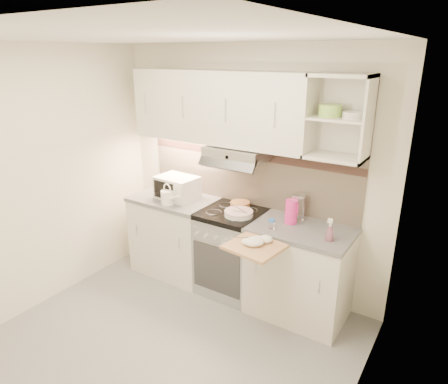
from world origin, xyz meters
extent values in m
plane|color=gray|center=(0.00, 0.00, 0.00)|extent=(3.00, 3.00, 0.00)
cube|color=white|center=(0.00, 1.40, 1.25)|extent=(3.00, 0.04, 2.50)
cube|color=white|center=(-1.50, 0.00, 1.25)|extent=(0.04, 2.80, 2.50)
cube|color=white|center=(1.50, 0.00, 1.25)|extent=(0.04, 2.80, 2.50)
cube|color=white|center=(0.00, 0.00, 2.50)|extent=(3.00, 2.80, 0.04)
cube|color=#C6B299|center=(0.00, 1.39, 1.22)|extent=(2.40, 0.02, 0.64)
cube|color=#3C2520|center=(0.00, 1.38, 1.42)|extent=(2.40, 0.01, 0.08)
cube|color=silver|center=(-0.25, 1.23, 1.90)|extent=(1.90, 0.34, 0.70)
cube|color=silver|center=(0.95, 1.23, 1.90)|extent=(0.50, 0.34, 0.70)
cylinder|color=#8BC34B|center=(0.87, 1.23, 1.95)|extent=(0.19, 0.19, 0.10)
cylinder|color=white|center=(1.07, 1.23, 1.93)|extent=(0.18, 0.18, 0.06)
cube|color=#B7B7BC|center=(0.00, 1.20, 1.48)|extent=(0.60, 0.40, 0.12)
cube|color=silver|center=(-0.75, 1.10, 0.43)|extent=(0.90, 0.60, 0.86)
cube|color=slate|center=(-0.75, 1.10, 0.88)|extent=(0.92, 0.62, 0.04)
cube|color=silver|center=(0.75, 1.10, 0.43)|extent=(0.90, 0.60, 0.86)
cube|color=slate|center=(0.75, 1.10, 0.88)|extent=(0.92, 0.62, 0.04)
cube|color=#B7B7BC|center=(0.00, 1.10, 0.42)|extent=(0.60, 0.58, 0.85)
cube|color=black|center=(0.00, 1.10, 0.88)|extent=(0.60, 0.60, 0.05)
cube|color=white|center=(-0.71, 1.11, 1.02)|extent=(0.45, 0.34, 0.24)
cube|color=black|center=(-0.71, 0.95, 1.02)|extent=(0.28, 0.03, 0.19)
cylinder|color=white|center=(-0.68, 0.91, 0.97)|extent=(0.14, 0.14, 0.15)
cone|color=white|center=(-0.57, 0.89, 0.99)|extent=(0.19, 0.08, 0.11)
torus|color=white|center=(-0.68, 0.91, 1.07)|extent=(0.12, 0.04, 0.12)
cylinder|color=white|center=(0.11, 1.04, 0.91)|extent=(0.28, 0.28, 0.02)
cylinder|color=white|center=(0.11, 1.04, 0.93)|extent=(0.28, 0.28, 0.02)
cylinder|color=white|center=(0.11, 1.04, 0.94)|extent=(0.28, 0.28, 0.02)
cube|color=silver|center=(0.11, 1.04, 0.96)|extent=(0.18, 0.07, 0.01)
cylinder|color=#AC8846|center=(0.00, 1.26, 0.93)|extent=(0.20, 0.20, 0.05)
cylinder|color=#EE298D|center=(0.61, 1.15, 1.01)|extent=(0.11, 0.11, 0.23)
cube|color=#EE298D|center=(0.67, 1.17, 1.04)|extent=(0.02, 0.03, 0.09)
cylinder|color=silver|center=(0.63, 1.26, 1.01)|extent=(0.13, 0.13, 0.23)
cylinder|color=#B7B7BC|center=(0.63, 1.26, 1.14)|extent=(0.13, 0.13, 0.02)
cylinder|color=silver|center=(0.52, 0.94, 0.94)|extent=(0.06, 0.06, 0.07)
cylinder|color=blue|center=(0.52, 0.94, 0.98)|extent=(0.06, 0.06, 0.02)
cone|color=pink|center=(1.04, 0.99, 0.97)|extent=(0.08, 0.08, 0.13)
cube|color=tan|center=(0.53, 0.59, 0.87)|extent=(0.49, 0.45, 0.02)
camera|label=1|loc=(1.94, -2.07, 2.40)|focal=32.00mm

